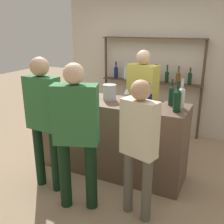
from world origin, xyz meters
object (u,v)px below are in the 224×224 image
customer_left (44,115)px  wine_glass (127,91)px  counter_bottle_1 (177,100)px  ice_bucket (110,92)px  customer_center (76,129)px  cork_jar (58,91)px  counter_bottle_3 (181,97)px  server_behind_counter (142,95)px  customer_right (139,140)px  counter_bottle_2 (148,100)px  counter_bottle_0 (171,95)px

customer_left → wine_glass: bearing=-37.7°
wine_glass → customer_left: bearing=-131.3°
counter_bottle_1 → customer_left: bearing=-156.9°
ice_bucket → customer_center: bearing=-86.9°
counter_bottle_1 → customer_center: 1.23m
ice_bucket → customer_left: customer_left is taller
ice_bucket → cork_jar: (-0.77, -0.14, -0.03)m
counter_bottle_3 → counter_bottle_1: bearing=-94.3°
server_behind_counter → customer_right: server_behind_counter is taller
customer_left → customer_center: bearing=-102.6°
customer_right → ice_bucket: bearing=58.3°
counter_bottle_2 → customer_left: (-1.15, -0.55, -0.19)m
counter_bottle_2 → counter_bottle_0: bearing=57.2°
ice_bucket → customer_left: size_ratio=0.12×
customer_center → customer_right: 0.69m
counter_bottle_3 → ice_bucket: 0.97m
ice_bucket → server_behind_counter: server_behind_counter is taller
ice_bucket → customer_right: (0.72, -0.79, -0.26)m
ice_bucket → cork_jar: bearing=-169.8°
ice_bucket → server_behind_counter: bearing=73.8°
server_behind_counter → customer_center: (-0.17, -1.69, 0.00)m
counter_bottle_2 → counter_bottle_3: bearing=36.5°
counter_bottle_0 → counter_bottle_2: (-0.20, -0.32, -0.01)m
server_behind_counter → customer_left: (-0.74, -1.52, 0.02)m
counter_bottle_0 → customer_center: 1.32m
counter_bottle_0 → customer_right: (-0.11, -0.89, -0.29)m
cork_jar → customer_right: size_ratio=0.09×
counter_bottle_0 → counter_bottle_3: bearing=-25.0°
counter_bottle_3 → customer_right: customer_right is taller
counter_bottle_0 → customer_center: bearing=-127.0°
counter_bottle_3 → server_behind_counter: bearing=136.3°
counter_bottle_1 → wine_glass: counter_bottle_1 is taller
customer_left → customer_center: 0.60m
counter_bottle_3 → customer_right: bearing=-106.6°
server_behind_counter → customer_right: size_ratio=1.09×
cork_jar → server_behind_counter: size_ratio=0.09×
customer_center → counter_bottle_0: bearing=-57.0°
ice_bucket → counter_bottle_1: bearing=-8.2°
counter_bottle_0 → customer_right: bearing=-96.9°
counter_bottle_1 → counter_bottle_3: 0.17m
server_behind_counter → customer_left: customer_left is taller
customer_left → customer_right: 1.25m
ice_bucket → server_behind_counter: size_ratio=0.13×
counter_bottle_1 → counter_bottle_2: (-0.33, -0.08, -0.02)m
counter_bottle_1 → counter_bottle_2: 0.34m
counter_bottle_0 → counter_bottle_1: counter_bottle_1 is taller
counter_bottle_3 → customer_right: size_ratio=0.24×
customer_left → customer_right: size_ratio=1.10×
counter_bottle_0 → counter_bottle_2: bearing=-122.8°
wine_glass → server_behind_counter: bearing=90.2°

